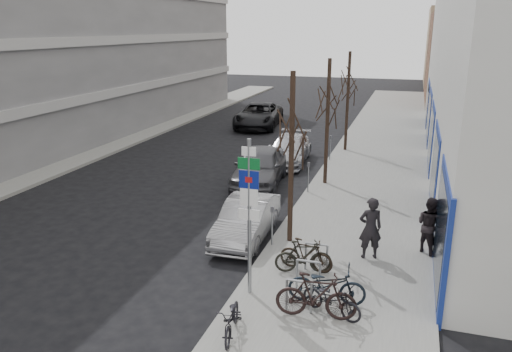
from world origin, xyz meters
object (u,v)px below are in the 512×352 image
Objects in this scene: meter_back at (330,145)px; parked_car_front at (247,219)px; highway_sign_pole at (249,208)px; tree_mid at (329,92)px; parked_car_back at (289,150)px; bike_rack at (308,271)px; bike_far_inner at (306,255)px; bike_mid_inner at (303,256)px; lane_car at (259,115)px; bike_near_right at (316,296)px; pedestrian_far at (430,225)px; tree_far at (349,78)px; meter_mid at (308,174)px; bike_mid_curb at (327,281)px; bike_far_curb at (332,297)px; pedestrian_near at (370,228)px; parked_car_mid at (259,167)px; meter_front at (272,222)px; bike_near_left at (232,316)px; tree_near at (292,118)px.

parked_car_front is at bearing -95.63° from meter_back.
tree_mid is at bearing 88.86° from highway_sign_pole.
highway_sign_pole is 13.68m from parked_car_back.
bike_rack is 1.45× the size of bike_far_inner.
lane_car reaches higher than bike_mid_inner.
parked_car_front reaches higher than bike_rack.
bike_mid_inner is 21.99m from lane_car.
bike_near_right is 1.09× the size of pedestrian_far.
highway_sign_pole is 4.20m from parked_car_front.
meter_mid is (-0.45, -8.00, -3.19)m from tree_far.
tree_mid is at bearing 4.56° from bike_mid_curb.
bike_far_curb is (0.21, -0.50, -0.11)m from bike_mid_curb.
pedestrian_near is (2.54, -7.01, -3.02)m from tree_mid.
tree_far is 13.60m from pedestrian_far.
bike_rack is 0.56× the size of parked_car_front.
bike_far_inner is at bearing 55.82° from highway_sign_pole.
meter_mid is 0.81× the size of bike_far_inner.
bike_rack is 0.95m from bike_mid_inner.
pedestrian_near is at bearing 60.82° from bike_rack.
parked_car_mid is at bearing 8.43° from bike_mid_inner.
pedestrian_far reaches higher than bike_rack.
tree_far is 17.38m from bike_far_curb.
meter_mid is 0.72× the size of pedestrian_far.
parked_car_front is at bearing -102.95° from tree_mid.
parked_car_back is at bearing 101.11° from meter_front.
bike_mid_curb is 1.67m from bike_mid_inner.
bike_far_curb is (1.96, 1.48, 0.01)m from bike_near_left.
meter_back is 12.44m from bike_far_inner.
highway_sign_pole is at bearing -88.98° from meter_back.
parked_car_mid is (-4.45, 9.95, 0.10)m from bike_near_right.
bike_rack is at bearing -75.76° from lane_car.
meter_front is 3.67m from bike_mid_curb.
tree_far is 2.93× the size of pedestrian_near.
tree_near is 4.05m from bike_far_inner.
meter_front is 4.22m from bike_near_right.
lane_car is (-6.80, 5.60, -3.28)m from tree_far.
tree_mid reaches higher than highway_sign_pole.
tree_far is at bearing 88.09° from meter_front.
bike_far_inner is (0.91, 3.53, 0.01)m from bike_near_left.
lane_car is (-6.35, 19.10, -0.09)m from meter_front.
parked_car_mid is at bearing 93.85° from bike_near_left.
bike_far_curb is 0.89× the size of pedestrian_far.
parked_car_mid is (-2.80, 5.79, -3.26)m from tree_near.
tree_near is at bearing -4.69° from parked_car_front.
bike_far_curb reaches higher than bike_near_left.
parked_car_front is 5.88m from parked_car_mid.
meter_back is at bearing 90.00° from meter_front.
lane_car is (-4.31, 8.74, 0.14)m from parked_car_back.
meter_front is at bearing 56.50° from bike_far_curb.
parked_car_front is at bearing -87.52° from parked_car_back.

